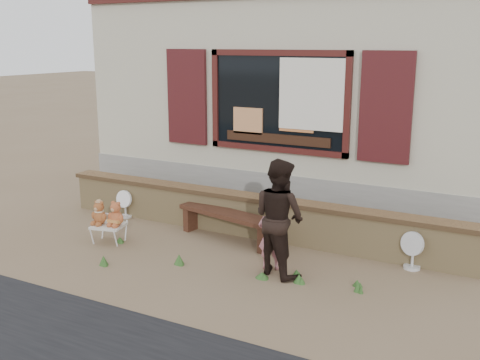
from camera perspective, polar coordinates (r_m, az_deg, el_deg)
The scene contains 12 objects.
ground at distance 8.24m, azimuth -1.97°, elevation -7.65°, with size 80.00×80.00×0.00m, color brown.
shopfront at distance 11.82m, azimuth 8.98°, elevation 8.72°, with size 8.04×5.13×4.00m.
brick_wall at distance 8.96m, azimuth 1.20°, elevation -3.55°, with size 7.10×0.36×0.67m.
bench at distance 8.76m, azimuth -1.27°, elevation -4.04°, with size 1.80×0.73×0.45m.
folding_chair at distance 8.90m, azimuth -13.20°, elevation -4.60°, with size 0.55×0.51×0.29m.
teddy_bear_left at distance 8.90m, azimuth -14.08°, elevation -3.19°, with size 0.28×0.24×0.38m, color brown, non-canonical shape.
teddy_bear_right at distance 8.77m, azimuth -12.46°, elevation -3.30°, with size 0.29×0.25×0.39m, color brown, non-canonical shape.
child at distance 7.63m, azimuth 3.13°, elevation -5.70°, with size 0.34×0.22×0.94m, color pink.
adult at distance 7.39m, azimuth 4.00°, elevation -3.80°, with size 0.76×0.59×1.57m, color black.
fan_left at distance 10.09m, azimuth -11.58°, elevation -2.38°, with size 0.31×0.21×0.50m.
fan_right at distance 8.03m, azimuth 17.17°, elevation -6.82°, with size 0.35×0.23×0.54m.
grass_tufts at distance 7.67m, azimuth -1.38°, elevation -8.86°, with size 3.89×1.10×0.15m.
Camera 1 is at (3.84, -6.64, 3.02)m, focal length 42.00 mm.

